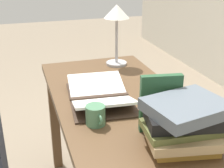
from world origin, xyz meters
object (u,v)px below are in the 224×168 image
(book_standing_upright, at_px, (160,103))
(coffee_mug, at_px, (96,115))
(reading_lamp, at_px, (117,19))
(book_stack_tall, at_px, (185,124))
(open_book, at_px, (100,96))

(book_standing_upright, xyz_separation_m, coffee_mug, (-0.12, -0.24, -0.08))
(coffee_mug, bearing_deg, reading_lamp, 155.25)
(book_stack_tall, bearing_deg, reading_lamp, 176.30)
(open_book, relative_size, book_standing_upright, 1.98)
(book_stack_tall, relative_size, coffee_mug, 2.77)
(reading_lamp, bearing_deg, coffee_mug, -24.75)
(open_book, distance_m, reading_lamp, 0.60)
(open_book, distance_m, book_stack_tall, 0.54)
(reading_lamp, distance_m, coffee_mug, 0.82)
(open_book, height_order, reading_lamp, reading_lamp)
(reading_lamp, bearing_deg, book_standing_upright, -6.28)
(book_standing_upright, height_order, coffee_mug, book_standing_upright)
(book_stack_tall, height_order, coffee_mug, book_stack_tall)
(open_book, distance_m, book_standing_upright, 0.39)
(open_book, xyz_separation_m, book_standing_upright, (0.35, 0.15, 0.10))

